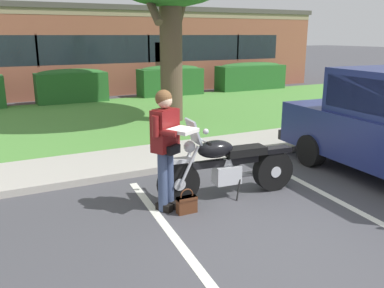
% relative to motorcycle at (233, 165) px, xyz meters
% --- Properties ---
extents(ground_plane, '(140.00, 140.00, 0.00)m').
position_rel_motorcycle_xyz_m(ground_plane, '(0.05, -1.19, -0.49)').
color(ground_plane, '#424247').
extents(curb_strip, '(60.00, 0.20, 0.12)m').
position_rel_motorcycle_xyz_m(curb_strip, '(0.05, 1.57, -0.43)').
color(curb_strip, '#ADA89E').
rests_on(curb_strip, ground).
extents(concrete_walk, '(60.00, 1.50, 0.08)m').
position_rel_motorcycle_xyz_m(concrete_walk, '(0.05, 2.42, -0.45)').
color(concrete_walk, '#ADA89E').
rests_on(concrete_walk, ground).
extents(grass_lawn, '(60.00, 6.98, 0.06)m').
position_rel_motorcycle_xyz_m(grass_lawn, '(0.05, 6.66, -0.46)').
color(grass_lawn, '#518E3D').
rests_on(grass_lawn, ground).
extents(stall_stripe_0, '(0.50, 4.39, 0.01)m').
position_rel_motorcycle_xyz_m(stall_stripe_0, '(-1.38, -0.99, -0.49)').
color(stall_stripe_0, silver).
rests_on(stall_stripe_0, ground).
extents(stall_stripe_1, '(0.50, 4.39, 0.01)m').
position_rel_motorcycle_xyz_m(stall_stripe_1, '(1.29, -0.99, -0.49)').
color(stall_stripe_1, silver).
rests_on(stall_stripe_1, ground).
extents(motorcycle, '(2.24, 0.82, 1.26)m').
position_rel_motorcycle_xyz_m(motorcycle, '(0.00, 0.00, 0.00)').
color(motorcycle, black).
rests_on(motorcycle, ground).
extents(rider_person, '(0.59, 0.67, 1.70)m').
position_rel_motorcycle_xyz_m(rider_person, '(-1.09, -0.01, 0.52)').
color(rider_person, black).
rests_on(rider_person, ground).
extents(handbag, '(0.28, 0.13, 0.36)m').
position_rel_motorcycle_xyz_m(handbag, '(-0.91, -0.25, -0.34)').
color(handbag, '#562D19').
rests_on(handbag, ground).
extents(hedge_center_left, '(2.47, 0.90, 1.24)m').
position_rel_motorcycle_xyz_m(hedge_center_left, '(-0.38, 10.12, 0.16)').
color(hedge_center_left, '#286028').
rests_on(hedge_center_left, ground).
extents(hedge_center_right, '(2.58, 0.90, 1.24)m').
position_rel_motorcycle_xyz_m(hedge_center_right, '(3.51, 10.12, 0.16)').
color(hedge_center_right, '#286028').
rests_on(hedge_center_right, ground).
extents(hedge_right, '(3.19, 0.90, 1.24)m').
position_rel_motorcycle_xyz_m(hedge_right, '(7.40, 10.12, 0.16)').
color(hedge_right, '#286028').
rests_on(hedge_right, ground).
extents(brick_building, '(25.96, 12.11, 3.55)m').
position_rel_motorcycle_xyz_m(brick_building, '(-1.30, 17.25, 1.29)').
color(brick_building, '#93513D').
rests_on(brick_building, ground).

